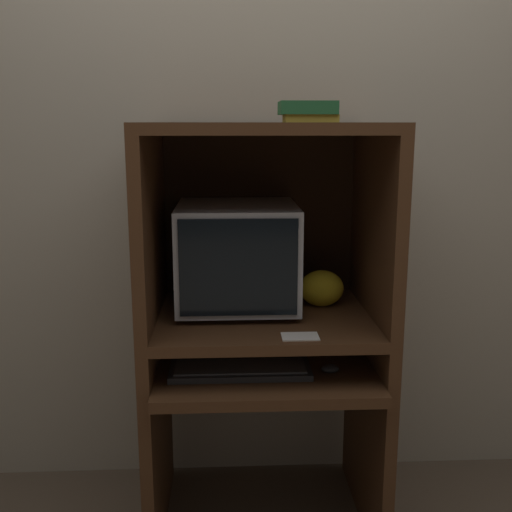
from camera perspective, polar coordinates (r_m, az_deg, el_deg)
wall_back at (r=2.39m, az=0.20°, el=8.63°), size 6.00×0.06×2.60m
desk_base at (r=2.23m, az=0.77°, el=-15.72°), size 0.81×0.68×0.65m
desk_monitor_shelf at (r=2.12m, az=0.73°, el=-6.42°), size 0.81×0.64×0.16m
hutch_upper at (r=2.05m, az=0.71°, el=6.01°), size 0.81×0.64×0.65m
crt_monitor at (r=2.13m, az=-1.80°, el=0.10°), size 0.42×0.44×0.37m
keyboard at (r=2.01m, az=-1.51°, el=-10.74°), size 0.46×0.17×0.03m
mouse at (r=2.03m, az=7.08°, el=-10.60°), size 0.06×0.04×0.03m
snack_bag at (r=2.19m, az=6.26°, el=-3.07°), size 0.16×0.12×0.13m
book_stack at (r=1.99m, az=5.00°, el=13.55°), size 0.19×0.14×0.07m
paper_card at (r=1.88m, az=4.23°, el=-7.65°), size 0.12×0.08×0.00m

